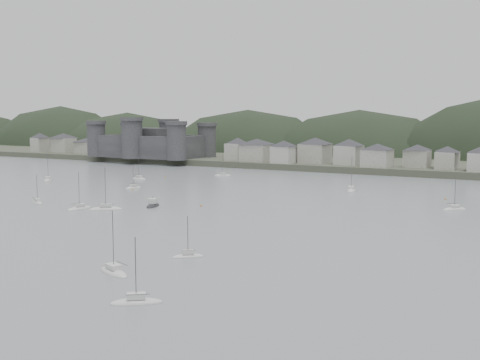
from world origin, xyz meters
The scene contains 8 objects.
ground centered at (0.00, 0.00, 0.00)m, with size 900.00×900.00×0.00m, color slate.
far_shore_land centered at (0.00, 295.00, 1.50)m, with size 900.00×250.00×3.00m, color #383D2D.
forested_ridge centered at (4.83, 269.40, -11.28)m, with size 851.55×103.94×102.57m.
castle centered at (-120.00, 179.80, 10.96)m, with size 66.00×43.00×20.00m.
waterfront_town centered at (50.59, 183.34, 8.66)m, with size 451.48×28.46×12.92m.
moored_fleet centered at (-17.41, 50.49, 0.18)m, with size 263.15×161.16×12.51m.
motor_launch_far centered at (-13.95, 50.27, 0.29)m, with size 5.35×8.25×3.86m.
mooring_buoys centered at (-7.66, 68.18, 0.15)m, with size 168.68×111.39×0.70m.
Camera 1 is at (92.09, -79.95, 25.12)m, focal length 44.55 mm.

